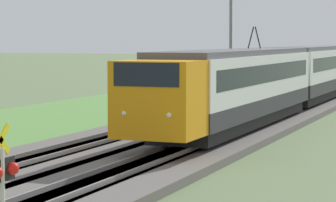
# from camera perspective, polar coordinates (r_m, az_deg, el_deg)

# --- Properties ---
(ballast_main) EXTENTS (240.00, 4.40, 0.30)m
(ballast_main) POSITION_cam_1_polar(r_m,az_deg,el_deg) (61.60, 8.02, 0.50)
(ballast_main) COLOR #605B56
(ballast_main) RESTS_ON ground
(ballast_adjacent) EXTENTS (240.00, 4.40, 0.30)m
(ballast_adjacent) POSITION_cam_1_polar(r_m,az_deg,el_deg) (60.82, 11.61, 0.40)
(ballast_adjacent) COLOR #605B56
(ballast_adjacent) RESTS_ON ground
(track_main) EXTENTS (240.00, 1.57, 0.45)m
(track_main) POSITION_cam_1_polar(r_m,az_deg,el_deg) (61.60, 8.02, 0.51)
(track_main) COLOR #4C4238
(track_main) RESTS_ON ground
(track_adjacent) EXTENTS (240.00, 1.57, 0.45)m
(track_adjacent) POSITION_cam_1_polar(r_m,az_deg,el_deg) (60.82, 11.61, 0.41)
(track_adjacent) COLOR #4C4238
(track_adjacent) RESTS_ON ground
(grass_verge) EXTENTS (240.00, 11.48, 0.12)m
(grass_verge) POSITION_cam_1_polar(r_m,az_deg,el_deg) (63.58, 1.84, 0.58)
(grass_verge) COLOR #5B8E42
(grass_verge) RESTS_ON ground
(passenger_train) EXTENTS (60.25, 2.95, 4.99)m
(passenger_train) POSITION_cam_1_polar(r_m,az_deg,el_deg) (55.52, 10.72, 2.28)
(passenger_train) COLOR orange
(passenger_train) RESTS_ON ground
(catenary_mast_mid) EXTENTS (0.22, 2.56, 9.43)m
(catenary_mast_mid) POSITION_cam_1_polar(r_m,az_deg,el_deg) (59.02, 4.57, 4.93)
(catenary_mast_mid) COLOR slate
(catenary_mast_mid) RESTS_ON ground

